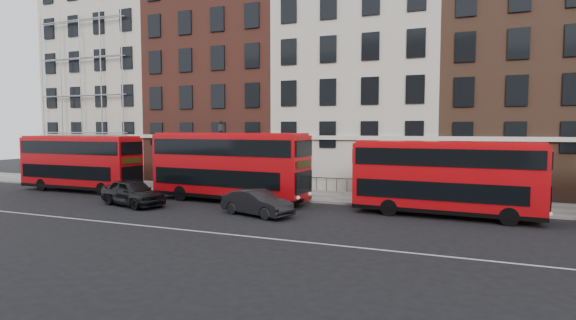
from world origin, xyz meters
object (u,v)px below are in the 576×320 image
at_px(bus_c, 445,177).
at_px(car_front, 257,203).
at_px(car_rear, 133,192).
at_px(bus_b, 228,165).
at_px(bus_a, 80,162).

distance_m(bus_c, car_front, 10.49).
bearing_deg(car_rear, bus_c, -63.07).
bearing_deg(bus_b, car_rear, -139.02).
height_order(bus_a, bus_b, bus_b).
relative_size(bus_a, bus_b, 0.93).
bearing_deg(bus_c, bus_a, -176.81).
xyz_separation_m(bus_b, car_rear, (-4.87, -3.65, -1.63)).
bearing_deg(car_front, bus_b, 64.95).
bearing_deg(car_front, car_rear, 108.08).
relative_size(bus_c, car_front, 2.28).
distance_m(bus_b, bus_c, 13.63).
xyz_separation_m(bus_a, bus_c, (26.84, 0.00, -0.07)).
bearing_deg(bus_a, car_rear, -23.02).
height_order(bus_c, car_front, bus_c).
relative_size(bus_b, car_front, 2.52).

